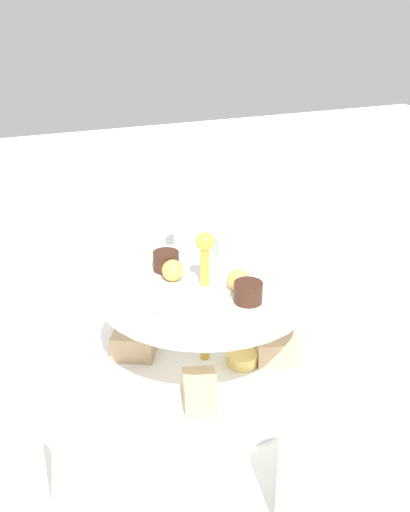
% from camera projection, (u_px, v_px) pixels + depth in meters
% --- Properties ---
extents(ground_plane, '(2.40, 2.40, 0.00)m').
position_uv_depth(ground_plane, '(205.00, 365.00, 0.71)').
color(ground_plane, silver).
extents(tiered_serving_stand, '(0.28, 0.28, 0.17)m').
position_uv_depth(tiered_serving_stand, '(205.00, 331.00, 0.69)').
color(tiered_serving_stand, white).
rests_on(tiered_serving_stand, ground_plane).
extents(water_glass_tall_right, '(0.07, 0.07, 0.13)m').
position_uv_depth(water_glass_tall_right, '(196.00, 225.00, 0.93)').
color(water_glass_tall_right, silver).
rests_on(water_glass_tall_right, ground_plane).
extents(water_glass_short_left, '(0.06, 0.06, 0.08)m').
position_uv_depth(water_glass_short_left, '(6.00, 478.00, 0.50)').
color(water_glass_short_left, silver).
rests_on(water_glass_short_left, ground_plane).
extents(water_glass_mid_back, '(0.06, 0.06, 0.10)m').
position_uv_depth(water_glass_mid_back, '(310.00, 481.00, 0.49)').
color(water_glass_mid_back, silver).
rests_on(water_glass_mid_back, ground_plane).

